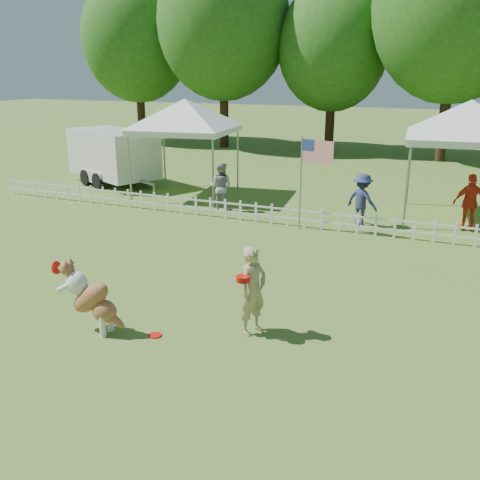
% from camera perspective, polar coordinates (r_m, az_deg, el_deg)
% --- Properties ---
extents(ground, '(120.00, 120.00, 0.00)m').
position_cam_1_polar(ground, '(9.48, -7.06, -9.46)').
color(ground, '#496E22').
rests_on(ground, ground).
extents(picket_fence, '(22.00, 0.08, 0.60)m').
position_cam_1_polar(picket_fence, '(15.42, 6.03, 2.52)').
color(picket_fence, white).
rests_on(picket_fence, ground).
extents(handler, '(0.54, 0.65, 1.53)m').
position_cam_1_polar(handler, '(9.01, 1.41, -5.44)').
color(handler, tan).
rests_on(handler, ground).
extents(dog, '(1.21, 0.44, 1.24)m').
position_cam_1_polar(dog, '(9.44, -15.54, -6.00)').
color(dog, brown).
rests_on(dog, ground).
extents(frisbee_on_turf, '(0.28, 0.28, 0.02)m').
position_cam_1_polar(frisbee_on_turf, '(9.32, -9.07, -10.00)').
color(frisbee_on_turf, red).
rests_on(frisbee_on_turf, ground).
extents(canopy_tent_left, '(3.61, 3.61, 3.31)m').
position_cam_1_polar(canopy_tent_left, '(19.12, -5.77, 9.60)').
color(canopy_tent_left, white).
rests_on(canopy_tent_left, ground).
extents(canopy_tent_right, '(3.61, 3.61, 3.43)m').
position_cam_1_polar(canopy_tent_right, '(17.15, 22.80, 7.62)').
color(canopy_tent_right, white).
rests_on(canopy_tent_right, ground).
extents(cargo_trailer, '(5.31, 3.97, 2.14)m').
position_cam_1_polar(cargo_trailer, '(21.74, -13.34, 8.64)').
color(cargo_trailer, silver).
rests_on(cargo_trailer, ground).
extents(flag_pole, '(1.00, 0.28, 2.59)m').
position_cam_1_polar(flag_pole, '(14.97, 6.48, 5.96)').
color(flag_pole, gray).
rests_on(flag_pole, ground).
extents(spectator_a, '(0.82, 0.68, 1.55)m').
position_cam_1_polar(spectator_a, '(17.06, -2.06, 5.71)').
color(spectator_a, gray).
rests_on(spectator_a, ground).
extents(spectator_b, '(1.12, 0.91, 1.52)m').
position_cam_1_polar(spectator_b, '(15.72, 12.88, 4.19)').
color(spectator_b, navy).
rests_on(spectator_b, ground).
extents(spectator_c, '(1.01, 0.70, 1.60)m').
position_cam_1_polar(spectator_c, '(16.21, 23.35, 3.71)').
color(spectator_c, red).
rests_on(spectator_c, ground).
extents(tree_far_left, '(6.60, 6.60, 11.00)m').
position_cam_1_polar(tree_far_left, '(35.09, -10.85, 19.32)').
color(tree_far_left, '#234E16').
rests_on(tree_far_left, ground).
extents(tree_left, '(7.40, 7.40, 12.00)m').
position_cam_1_polar(tree_left, '(31.74, -1.77, 20.71)').
color(tree_left, '#234E16').
rests_on(tree_left, ground).
extents(tree_center_left, '(6.00, 6.00, 9.80)m').
position_cam_1_polar(tree_center_left, '(30.64, 9.89, 18.53)').
color(tree_center_left, '#234E16').
rests_on(tree_center_left, ground).
extents(tree_center_right, '(7.60, 7.60, 12.60)m').
position_cam_1_polar(tree_center_right, '(28.34, 21.92, 20.52)').
color(tree_center_right, '#234E16').
rests_on(tree_center_right, ground).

